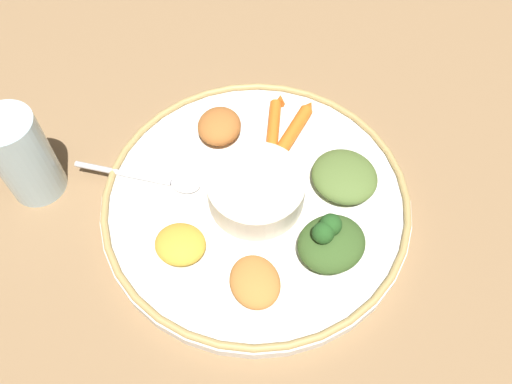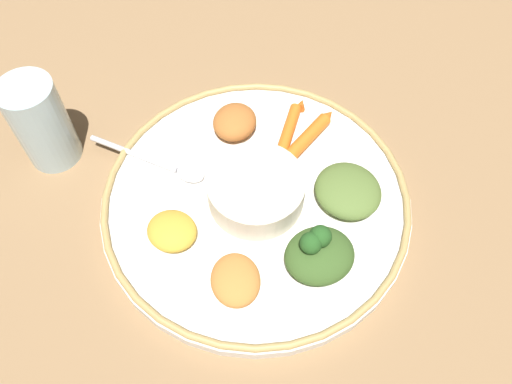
{
  "view_description": "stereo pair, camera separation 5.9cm",
  "coord_description": "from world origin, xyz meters",
  "px_view_note": "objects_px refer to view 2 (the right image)",
  "views": [
    {
      "loc": [
        0.31,
        0.07,
        0.53
      ],
      "look_at": [
        0.0,
        0.0,
        0.03
      ],
      "focal_mm": 37.23,
      "sensor_mm": 36.0,
      "label": 1
    },
    {
      "loc": [
        0.29,
        0.12,
        0.53
      ],
      "look_at": [
        0.0,
        0.0,
        0.03
      ],
      "focal_mm": 37.23,
      "sensor_mm": 36.0,
      "label": 2
    }
  ],
  "objects_px": {
    "center_bowl": "(256,189)",
    "spoon": "(166,163)",
    "greens_pile": "(319,253)",
    "carrot_outer": "(293,126)",
    "drinking_glass": "(43,127)",
    "carrot_near_spoon": "(310,135)"
  },
  "relations": [
    {
      "from": "greens_pile",
      "to": "center_bowl",
      "type": "bearing_deg",
      "value": -117.09
    },
    {
      "from": "carrot_near_spoon",
      "to": "drinking_glass",
      "type": "distance_m",
      "value": 0.31
    },
    {
      "from": "spoon",
      "to": "greens_pile",
      "type": "height_order",
      "value": "greens_pile"
    },
    {
      "from": "spoon",
      "to": "greens_pile",
      "type": "relative_size",
      "value": 1.53
    },
    {
      "from": "greens_pile",
      "to": "carrot_outer",
      "type": "height_order",
      "value": "greens_pile"
    },
    {
      "from": "greens_pile",
      "to": "carrot_near_spoon",
      "type": "height_order",
      "value": "greens_pile"
    },
    {
      "from": "center_bowl",
      "to": "greens_pile",
      "type": "relative_size",
      "value": 1.09
    },
    {
      "from": "carrot_outer",
      "to": "center_bowl",
      "type": "bearing_deg",
      "value": -1.5
    },
    {
      "from": "center_bowl",
      "to": "carrot_outer",
      "type": "bearing_deg",
      "value": 178.5
    },
    {
      "from": "center_bowl",
      "to": "spoon",
      "type": "relative_size",
      "value": 0.71
    },
    {
      "from": "spoon",
      "to": "carrot_near_spoon",
      "type": "height_order",
      "value": "carrot_near_spoon"
    },
    {
      "from": "greens_pile",
      "to": "drinking_glass",
      "type": "distance_m",
      "value": 0.35
    },
    {
      "from": "greens_pile",
      "to": "drinking_glass",
      "type": "xyz_separation_m",
      "value": [
        -0.02,
        -0.34,
        0.02
      ]
    },
    {
      "from": "carrot_outer",
      "to": "drinking_glass",
      "type": "relative_size",
      "value": 0.76
    },
    {
      "from": "center_bowl",
      "to": "spoon",
      "type": "xyz_separation_m",
      "value": [
        -0.0,
        -0.12,
        -0.02
      ]
    },
    {
      "from": "spoon",
      "to": "carrot_outer",
      "type": "xyz_separation_m",
      "value": [
        -0.11,
        0.12,
        0.0
      ]
    },
    {
      "from": "greens_pile",
      "to": "carrot_outer",
      "type": "relative_size",
      "value": 1.13
    },
    {
      "from": "center_bowl",
      "to": "carrot_outer",
      "type": "relative_size",
      "value": 1.23
    },
    {
      "from": "carrot_outer",
      "to": "drinking_glass",
      "type": "xyz_separation_m",
      "value": [
        0.13,
        -0.26,
        0.03
      ]
    },
    {
      "from": "spoon",
      "to": "greens_pile",
      "type": "distance_m",
      "value": 0.21
    },
    {
      "from": "drinking_glass",
      "to": "carrot_outer",
      "type": "bearing_deg",
      "value": 117.52
    },
    {
      "from": "carrot_outer",
      "to": "drinking_glass",
      "type": "height_order",
      "value": "drinking_glass"
    }
  ]
}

